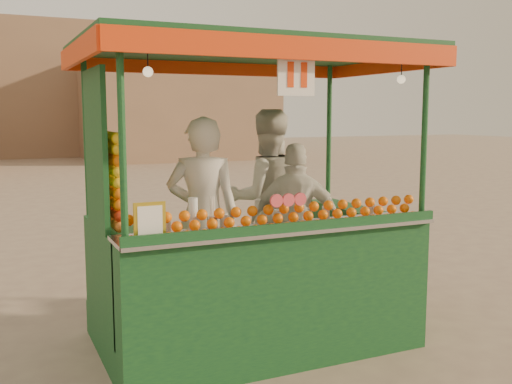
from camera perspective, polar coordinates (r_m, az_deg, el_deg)
name	(u,v)px	position (r m, az deg, el deg)	size (l,w,h in m)	color
ground	(219,348)	(5.90, -3.60, -14.77)	(90.00, 90.00, 0.00)	#766154
building_right	(177,109)	(30.44, -7.60, 7.97)	(9.00, 6.00, 5.00)	#88674D
juice_cart	(248,251)	(5.66, -0.73, -5.74)	(3.18, 2.06, 2.88)	#0F381F
vendor_left	(203,216)	(5.62, -5.14, -2.35)	(0.81, 0.68, 1.88)	silver
vendor_middle	(267,199)	(6.47, 1.04, -0.69)	(1.06, 0.89, 1.95)	silver
vendor_right	(297,222)	(6.08, 3.93, -2.87)	(1.02, 0.80, 1.61)	silver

